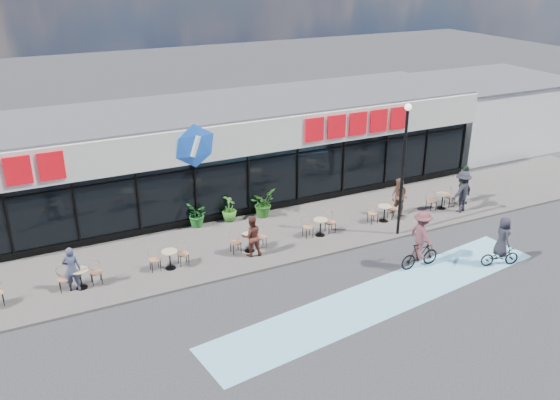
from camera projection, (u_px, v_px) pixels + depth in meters
name	position (u px, v px, depth m)	size (l,w,h in m)	color
ground	(262.00, 303.00, 20.51)	(120.00, 120.00, 0.00)	#28282B
sidewalk	(217.00, 248.00, 24.23)	(44.00, 5.00, 0.10)	#514B48
bike_lane	(383.00, 297.00, 20.88)	(14.00, 2.20, 0.01)	#70B6D4
building	(175.00, 157.00, 27.85)	(30.60, 6.57, 4.75)	black
neighbour_building	(487.00, 111.00, 37.12)	(9.20, 7.20, 4.11)	silver
lamp_post	(404.00, 160.00, 24.09)	(0.28, 0.28, 5.66)	black
bistro_set_2	(80.00, 276.00, 21.15)	(1.54, 0.62, 0.90)	tan
bistro_set_3	(169.00, 257.00, 22.47)	(1.54, 0.62, 0.90)	tan
bistro_set_4	(248.00, 240.00, 23.79)	(1.54, 0.62, 0.90)	tan
bistro_set_5	(319.00, 225.00, 25.11)	(1.54, 0.62, 0.90)	tan
bistro_set_6	(383.00, 211.00, 26.43)	(1.54, 0.62, 0.90)	tan
bistro_set_7	(441.00, 199.00, 27.75)	(1.54, 0.62, 0.90)	tan
potted_plant_left	(197.00, 215.00, 25.80)	(1.03, 0.89, 1.14)	#19571D
potted_plant_mid	(229.00, 208.00, 26.38)	(0.66, 0.66, 1.17)	#2F6B1E
potted_plant_right	(263.00, 203.00, 26.84)	(1.13, 0.98, 1.25)	#205317
patron_left	(72.00, 269.00, 20.81)	(0.62, 0.40, 1.69)	#33384F
patron_right	(251.00, 236.00, 23.24)	(0.81, 0.63, 1.67)	#482219
pedestrian_a	(399.00, 197.00, 26.79)	(0.86, 0.67, 1.78)	brown
pedestrian_b	(464.00, 185.00, 28.11)	(1.11, 0.46, 1.89)	#1B3021
pedestrian_c	(462.00, 192.00, 27.20)	(1.26, 0.72, 1.95)	black
cyclist_a	(501.00, 247.00, 22.71)	(1.60, 0.95, 2.02)	black
cyclist_b	(421.00, 242.00, 22.45)	(1.69, 1.22, 2.33)	black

